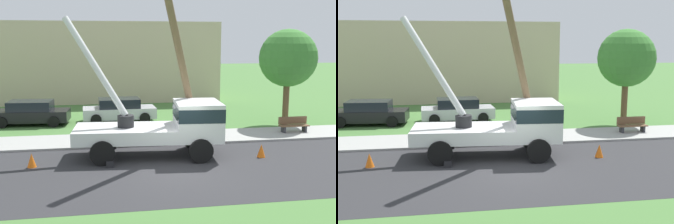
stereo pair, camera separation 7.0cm
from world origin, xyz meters
TOP-DOWN VIEW (x-y plane):
  - ground_plane at (0.00, 12.00)m, footprint 120.00×120.00m
  - road_asphalt at (0.00, 0.00)m, footprint 80.00×7.43m
  - sidewalk_strip at (0.00, 5.12)m, footprint 80.00×2.81m
  - utility_truck at (-0.02, 2.06)m, footprint 6.74×3.27m
  - leaning_utility_pole at (0.63, 2.64)m, footprint 2.91×3.31m
  - traffic_cone_ahead at (3.89, 1.14)m, footprint 0.36×0.36m
  - traffic_cone_behind at (-5.57, 1.27)m, footprint 0.36×0.36m
  - parked_sedan_black at (-6.87, 10.04)m, footprint 4.53×2.24m
  - parked_sedan_silver at (-1.66, 10.22)m, footprint 4.46×2.12m
  - park_bench at (7.35, 5.19)m, footprint 1.60×0.45m
  - roadside_tree_near at (8.04, 7.69)m, footprint 3.35×3.35m
  - lowrise_building_backdrop at (-2.07, 20.45)m, footprint 18.00×6.00m

SIDE VIEW (x-z plane):
  - ground_plane at x=0.00m, z-range 0.00..0.00m
  - road_asphalt at x=0.00m, z-range 0.00..0.01m
  - sidewalk_strip at x=0.00m, z-range 0.00..0.10m
  - traffic_cone_ahead at x=3.89m, z-range 0.00..0.56m
  - traffic_cone_behind at x=-5.57m, z-range 0.00..0.56m
  - park_bench at x=7.35m, z-range 0.01..0.91m
  - parked_sedan_black at x=-6.87m, z-range 0.00..1.42m
  - parked_sedan_silver at x=-1.66m, z-range 0.00..1.42m
  - utility_truck at x=-0.02m, z-range -1.58..4.40m
  - lowrise_building_backdrop at x=-2.07m, z-range 0.00..6.40m
  - roadside_tree_near at x=8.04m, z-range 1.10..6.70m
  - leaning_utility_pole at x=0.63m, z-range 0.09..8.46m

